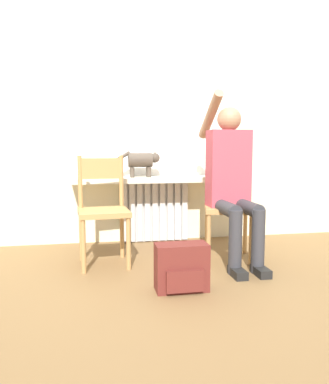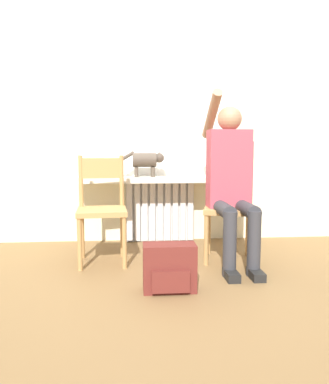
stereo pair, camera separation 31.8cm
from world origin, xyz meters
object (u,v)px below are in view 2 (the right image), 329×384
person (231,177)px  backpack (170,268)px  chair_left (102,207)px  cat (146,161)px  chair_right (228,206)px

person → backpack: 0.97m
chair_left → backpack: chair_left is taller
chair_left → person: size_ratio=0.62×
person → backpack: size_ratio=4.07×
cat → backpack: cat is taller
person → cat: (-0.66, 0.63, 0.12)m
chair_right → cat: bearing=156.5°
chair_right → person: (-0.01, -0.11, 0.25)m
chair_right → backpack: bearing=-114.8°
chair_right → cat: cat is taller
chair_right → backpack: size_ratio=2.54×
chair_left → cat: size_ratio=2.03×
chair_left → person: person is taller
person → backpack: person is taller
chair_left → person: (1.04, -0.11, 0.25)m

